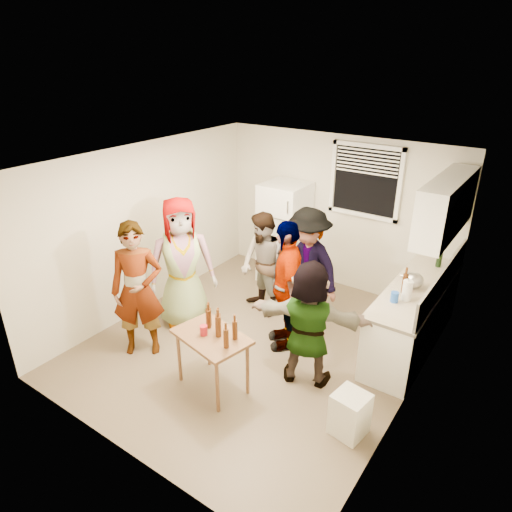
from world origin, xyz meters
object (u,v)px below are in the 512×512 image
Objects in this scene: refrigerator at (284,233)px; guest_grey at (186,323)px; kettle at (413,287)px; serving_table at (214,386)px; wine_bottle at (438,267)px; guest_orange at (306,378)px; guest_back_right at (305,318)px; trash_bin at (350,413)px; guest_black at (285,343)px; beer_bottle_table at (219,336)px; guest_stripe at (145,349)px; beer_bottle_counter at (403,293)px; red_cup at (204,335)px; blue_cup at (394,302)px; guest_back_left at (263,311)px.

guest_grey is (-0.41, -2.04, -0.85)m from refrigerator.
kettle is 2.78m from serving_table.
wine_bottle reaches higher than serving_table.
kettle reaches higher than guest_orange.
guest_back_right is (1.37, 1.11, 0.00)m from guest_grey.
trash_bin reaches higher than guest_black.
guest_orange is at bearing 43.48° from beer_bottle_table.
guest_grey is at bearing -126.03° from guest_back_right.
wine_bottle is at bearing 60.60° from beer_bottle_table.
guest_stripe is at bearing -89.59° from guest_black.
beer_bottle_counter is 2.52m from red_cup.
beer_bottle_counter is 0.28m from blue_cup.
blue_cup is 1.10× the size of red_cup.
blue_cup is at bearing -9.41° from guest_stripe.
beer_bottle_counter is at bearing -31.66° from guest_grey.
wine_bottle is 1.31m from blue_cup.
beer_bottle_counter is 2.21× the size of red_cup.
guest_back_right reaches higher than guest_back_left.
beer_bottle_table is at bearing -171.95° from trash_bin.
refrigerator is 0.94× the size of guest_stripe.
beer_bottle_counter is at bearing -98.37° from wine_bottle.
guest_orange is at bearing -99.82° from kettle.
trash_bin is 1.91× the size of beer_bottle_table.
beer_bottle_counter reaches higher than trash_bin.
kettle is 0.15× the size of guest_back_right.
guest_grey is at bearing 145.51° from serving_table.
beer_bottle_table is 1.68m from guest_grey.
guest_stripe is 1.01× the size of guest_black.
guest_back_right is at bearing 166.00° from blue_cup.
blue_cup is at bearing -97.49° from wine_bottle.
refrigerator is at bearing -70.69° from guest_orange.
trash_bin is at bearing -87.40° from beer_bottle_counter.
beer_bottle_counter is at bearing 77.37° from guest_black.
red_cup reaches higher than guest_black.
trash_bin is at bearing -91.64° from wine_bottle.
red_cup is 1.36m from guest_stripe.
guest_back_left is (0.34, -1.13, -0.85)m from refrigerator.
serving_table is at bearing 23.87° from guest_orange.
kettle reaches higher than guest_black.
beer_bottle_table is at bearing -50.91° from guest_back_left.
guest_back_right is at bearing -78.53° from guest_orange.
wine_bottle reaches higher than guest_grey.
guest_back_right is (0.23, 1.98, -0.72)m from red_cup.
red_cup is (-1.69, -0.29, 0.47)m from trash_bin.
blue_cup reaches higher than red_cup.
kettle is (2.40, -0.79, 0.05)m from refrigerator.
beer_bottle_table is 0.14× the size of guest_stripe.
beer_bottle_counter reaches higher than guest_grey.
beer_bottle_counter is 0.14× the size of guest_stripe.
serving_table is 1.23m from guest_stripe.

